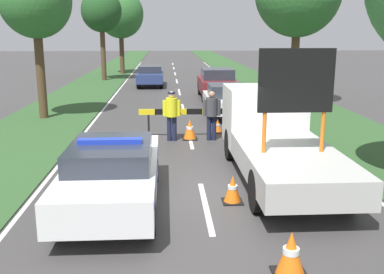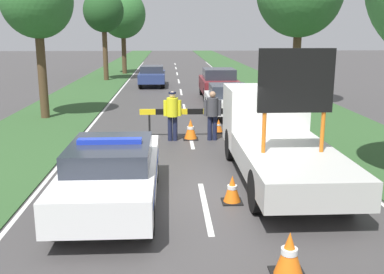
% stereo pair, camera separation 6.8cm
% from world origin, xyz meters
% --- Properties ---
extents(ground_plane, '(160.00, 160.00, 0.00)m').
position_xyz_m(ground_plane, '(0.00, 0.00, 0.00)').
color(ground_plane, '#3D3A3A').
extents(lane_markings, '(7.81, 61.04, 0.01)m').
position_xyz_m(lane_markings, '(0.00, 15.31, 0.00)').
color(lane_markings, silver).
rests_on(lane_markings, ground).
extents(grass_verge_left, '(3.85, 120.00, 0.03)m').
position_xyz_m(grass_verge_left, '(-5.88, 20.00, 0.01)').
color(grass_verge_left, '#2D5128').
rests_on(grass_verge_left, ground).
extents(grass_verge_right, '(3.85, 120.00, 0.03)m').
position_xyz_m(grass_verge_right, '(5.88, 20.00, 0.01)').
color(grass_verge_right, '#2D5128').
rests_on(grass_verge_right, ground).
extents(police_car, '(1.88, 4.87, 1.51)m').
position_xyz_m(police_car, '(-1.98, -0.86, 0.75)').
color(police_car, white).
rests_on(police_car, ground).
extents(work_truck, '(2.13, 6.23, 3.31)m').
position_xyz_m(work_truck, '(1.98, 1.20, 1.05)').
color(work_truck, white).
rests_on(work_truck, ground).
extents(road_barrier, '(3.33, 0.08, 1.02)m').
position_xyz_m(road_barrier, '(-0.11, 5.46, 0.86)').
color(road_barrier, black).
rests_on(road_barrier, ground).
extents(police_officer, '(0.61, 0.39, 1.70)m').
position_xyz_m(police_officer, '(-0.64, 5.00, 1.01)').
color(police_officer, '#191E38').
rests_on(police_officer, ground).
extents(pedestrian_civilian, '(0.61, 0.39, 1.69)m').
position_xyz_m(pedestrian_civilian, '(0.73, 5.00, 0.99)').
color(pedestrian_civilian, '#191E38').
rests_on(pedestrian_civilian, ground).
extents(traffic_cone_near_police, '(0.52, 0.52, 0.71)m').
position_xyz_m(traffic_cone_near_police, '(-0.01, 5.18, 0.35)').
color(traffic_cone_near_police, black).
rests_on(traffic_cone_near_police, ground).
extents(traffic_cone_centre_front, '(0.36, 0.36, 0.50)m').
position_xyz_m(traffic_cone_centre_front, '(1.08, 6.20, 0.25)').
color(traffic_cone_centre_front, black).
rests_on(traffic_cone_centre_front, ground).
extents(traffic_cone_near_truck, '(0.48, 0.48, 0.66)m').
position_xyz_m(traffic_cone_near_truck, '(-3.26, 0.98, 0.33)').
color(traffic_cone_near_truck, black).
rests_on(traffic_cone_near_truck, ground).
extents(traffic_cone_behind_barrier, '(0.53, 0.53, 0.72)m').
position_xyz_m(traffic_cone_behind_barrier, '(1.05, -3.89, 0.36)').
color(traffic_cone_behind_barrier, black).
rests_on(traffic_cone_behind_barrier, ground).
extents(traffic_cone_lane_edge, '(0.44, 0.44, 0.61)m').
position_xyz_m(traffic_cone_lane_edge, '(0.61, -0.82, 0.30)').
color(traffic_cone_lane_edge, black).
rests_on(traffic_cone_lane_edge, ground).
extents(queued_car_van_white, '(1.81, 3.98, 1.42)m').
position_xyz_m(queued_car_van_white, '(1.85, 9.44, 0.74)').
color(queued_car_van_white, silver).
rests_on(queued_car_van_white, ground).
extents(queued_car_wagon_maroon, '(1.92, 4.56, 1.66)m').
position_xyz_m(queued_car_wagon_maroon, '(2.04, 15.03, 0.86)').
color(queued_car_wagon_maroon, maroon).
rests_on(queued_car_wagon_maroon, ground).
extents(queued_car_hatch_blue, '(1.73, 4.24, 1.40)m').
position_xyz_m(queued_car_hatch_blue, '(-1.89, 21.02, 0.73)').
color(queued_car_hatch_blue, navy).
rests_on(queued_car_hatch_blue, ground).
extents(roadside_tree_mid_left, '(3.95, 3.95, 7.22)m').
position_xyz_m(roadside_tree_mid_left, '(-4.67, 30.42, 5.12)').
color(roadside_tree_mid_left, '#4C3823').
rests_on(roadside_tree_mid_left, ground).
extents(roadside_tree_mid_right, '(2.95, 2.95, 6.46)m').
position_xyz_m(roadside_tree_mid_right, '(-6.11, 9.39, 4.86)').
color(roadside_tree_mid_right, '#4C3823').
rests_on(roadside_tree_mid_right, ground).
extents(roadside_tree_far_left, '(3.00, 3.00, 6.76)m').
position_xyz_m(roadside_tree_far_left, '(-5.56, 24.97, 5.12)').
color(roadside_tree_far_left, '#4C3823').
rests_on(roadside_tree_far_left, ground).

